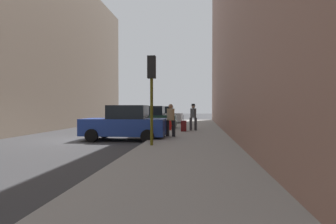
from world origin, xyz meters
TOP-DOWN VIEW (x-y plane):
  - ground_plane at (0.00, 0.00)m, footprint 120.00×120.00m
  - sidewalk at (6.00, 0.00)m, footprint 4.00×40.00m
  - parked_blue_sedan at (2.65, 0.03)m, footprint 4.23×2.11m
  - parked_dark_green_sedan at (2.65, 6.50)m, footprint 4.22×2.10m
  - parked_silver_sedan at (2.65, 13.01)m, footprint 4.27×2.19m
  - fire_hydrant at (4.45, 4.50)m, footprint 0.42×0.22m
  - traffic_light at (4.50, -2.58)m, footprint 0.32×0.32m
  - pedestrian_with_beanie at (6.01, 4.59)m, footprint 0.51×0.43m
  - pedestrian_in_tan_coat at (4.91, 0.74)m, footprint 0.50×0.41m
  - rolling_suitcase at (5.41, 3.86)m, footprint 0.39×0.58m
  - duffel_bag at (5.27, 6.00)m, footprint 0.32×0.44m

SIDE VIEW (x-z plane):
  - ground_plane at x=0.00m, z-range 0.00..0.00m
  - sidewalk at x=6.00m, z-range 0.00..0.15m
  - duffel_bag at x=5.27m, z-range 0.15..0.43m
  - rolling_suitcase at x=5.41m, z-range -0.03..1.01m
  - fire_hydrant at x=4.45m, z-range 0.15..0.85m
  - parked_blue_sedan at x=2.65m, z-range -0.05..1.74m
  - parked_dark_green_sedan at x=2.65m, z-range -0.05..1.74m
  - parked_silver_sedan at x=2.65m, z-range -0.05..1.74m
  - pedestrian_in_tan_coat at x=4.91m, z-range 0.25..1.96m
  - pedestrian_with_beanie at x=6.01m, z-range 0.25..2.02m
  - traffic_light at x=4.50m, z-range 0.96..4.56m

